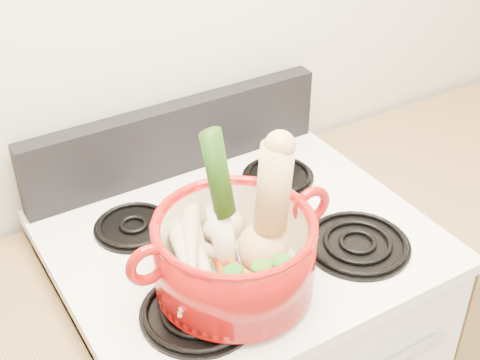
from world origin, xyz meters
TOP-DOWN VIEW (x-y plane):
  - wall_back at (0.00, 1.75)m, footprint 3.50×0.02m
  - cooktop at (0.00, 1.40)m, footprint 0.78×0.67m
  - control_backsplash at (0.00, 1.70)m, footprint 0.76×0.05m
  - burner_front_left at (-0.19, 1.24)m, footprint 0.22×0.22m
  - burner_front_right at (0.19, 1.24)m, footprint 0.22×0.22m
  - burner_back_left at (-0.19, 1.54)m, footprint 0.17×0.17m
  - burner_back_right at (0.19, 1.54)m, footprint 0.17×0.17m
  - dutch_oven at (-0.10, 1.26)m, footprint 0.31×0.31m
  - pot_handle_left at (-0.27, 1.26)m, footprint 0.08×0.02m
  - pot_handle_right at (0.07, 1.26)m, footprint 0.08×0.02m
  - squash at (-0.04, 1.25)m, footprint 0.17×0.16m
  - leek at (-0.11, 1.28)m, footprint 0.08×0.11m
  - ginger at (-0.07, 1.36)m, footprint 0.10×0.07m
  - parsnip_0 at (-0.16, 1.27)m, footprint 0.11×0.25m
  - parsnip_1 at (-0.19, 1.28)m, footprint 0.15×0.18m
  - parsnip_2 at (-0.13, 1.31)m, footprint 0.14×0.19m
  - parsnip_3 at (-0.20, 1.28)m, footprint 0.13×0.18m
  - parsnip_4 at (-0.18, 1.31)m, footprint 0.10×0.23m
  - parsnip_5 at (-0.16, 1.31)m, footprint 0.15×0.24m
  - carrot_0 at (-0.13, 1.21)m, footprint 0.04×0.16m
  - carrot_1 at (-0.15, 1.22)m, footprint 0.08×0.15m
  - carrot_2 at (-0.10, 1.20)m, footprint 0.06×0.17m

SIDE VIEW (x-z plane):
  - cooktop at x=0.00m, z-range 0.92..0.95m
  - burner_front_left at x=-0.19m, z-range 0.95..0.97m
  - burner_front_right at x=0.19m, z-range 0.95..0.97m
  - burner_back_left at x=-0.19m, z-range 0.95..0.97m
  - burner_back_right at x=0.19m, z-range 0.95..0.97m
  - carrot_0 at x=-0.13m, z-range 0.99..1.04m
  - carrot_1 at x=-0.15m, z-range 1.00..1.04m
  - ginger at x=-0.07m, z-range 1.00..1.05m
  - parsnip_1 at x=-0.19m, z-range 1.00..1.05m
  - parsnip_0 at x=-0.16m, z-range 0.99..1.06m
  - carrot_2 at x=-0.10m, z-range 1.00..1.05m
  - parsnip_2 at x=-0.13m, z-range 1.00..1.06m
  - parsnip_3 at x=-0.20m, z-range 1.01..1.06m
  - control_backsplash at x=0.00m, z-range 0.95..1.13m
  - dutch_oven at x=-0.10m, z-range 0.97..1.12m
  - parsnip_4 at x=-0.18m, z-range 1.02..1.08m
  - parsnip_5 at x=-0.16m, z-range 1.02..1.09m
  - pot_handle_left at x=-0.27m, z-range 1.05..1.14m
  - pot_handle_right at x=0.07m, z-range 1.05..1.14m
  - squash at x=-0.04m, z-range 0.99..1.27m
  - leek at x=-0.11m, z-range 1.00..1.30m
  - wall_back at x=0.00m, z-range 0.00..2.60m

